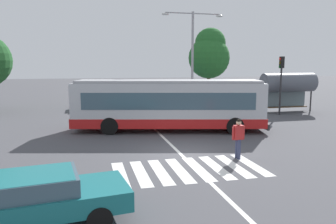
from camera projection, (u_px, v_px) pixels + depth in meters
The scene contains 14 objects.
ground_plane at pixel (185, 153), 14.90m from camera, with size 160.00×160.00×0.00m, color #47474C.
city_transit_bus at pixel (169, 105), 19.72m from camera, with size 11.68×5.20×3.06m.
pedestrian_crossing_street at pixel (238, 137), 13.90m from camera, with size 0.58×0.32×1.72m.
foreground_sedan at pixel (35, 197), 8.10m from camera, with size 4.69×2.38×1.35m.
parked_car_teal at pixel (89, 100), 29.59m from camera, with size 1.90×4.52×1.35m.
parked_car_red at pixel (118, 99), 30.79m from camera, with size 1.89×4.51×1.35m.
parked_car_charcoal at pixel (146, 98), 31.05m from camera, with size 1.99×4.56×1.35m.
parked_car_blue at pixel (174, 98), 31.70m from camera, with size 2.07×4.60×1.35m.
traffic_light_far_corner at pixel (281, 76), 25.73m from camera, with size 0.33×0.32×4.58m.
bus_stop_shelter at pixel (288, 83), 27.14m from camera, with size 4.57×1.54×3.25m.
twin_arm_street_lamp at pixel (193, 50), 26.93m from camera, with size 5.19×0.32×8.20m.
background_tree_right at pixel (209, 54), 33.24m from camera, with size 4.16×4.16×7.62m.
crosswalk_painted_stripes at pixel (189, 169), 12.62m from camera, with size 5.69×3.01×0.01m.
lane_center_line at pixel (169, 143), 16.77m from camera, with size 0.16×24.00×0.01m, color silver.
Camera 1 is at (-4.24, -13.86, 4.03)m, focal length 35.12 mm.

